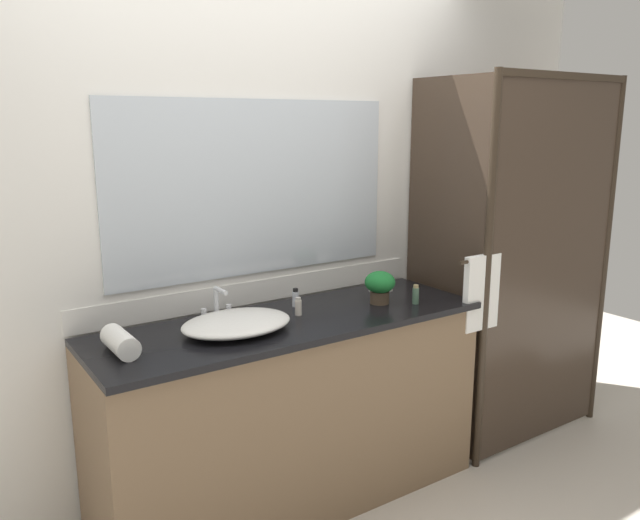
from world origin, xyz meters
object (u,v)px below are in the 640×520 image
(amenity_bottle_shampoo, at_px, (296,298))
(amenity_bottle_lotion, at_px, (298,307))
(faucet, at_px, (217,309))
(soap_dish, at_px, (381,289))
(amenity_bottle_body_wash, at_px, (416,295))
(potted_plant, at_px, (380,285))
(sink_basin, at_px, (237,323))
(rolled_towel_near_edge, at_px, (120,342))

(amenity_bottle_shampoo, bearing_deg, amenity_bottle_lotion, -116.59)
(faucet, relative_size, soap_dish, 1.70)
(amenity_bottle_body_wash, bearing_deg, amenity_bottle_shampoo, 150.73)
(amenity_bottle_lotion, height_order, amenity_bottle_shampoo, amenity_bottle_shampoo)
(potted_plant, bearing_deg, amenity_bottle_shampoo, 153.69)
(sink_basin, xyz_separation_m, amenity_bottle_shampoo, (0.39, 0.17, 0.01))
(faucet, bearing_deg, soap_dish, -2.40)
(faucet, height_order, amenity_bottle_body_wash, faucet)
(soap_dish, relative_size, amenity_bottle_shampoo, 1.13)
(sink_basin, xyz_separation_m, soap_dish, (0.90, 0.15, -0.02))
(faucet, distance_m, amenity_bottle_shampoo, 0.39)
(amenity_bottle_lotion, bearing_deg, sink_basin, -172.52)
(potted_plant, relative_size, amenity_bottle_shampoo, 1.78)
(amenity_bottle_lotion, distance_m, amenity_bottle_shampoo, 0.14)
(sink_basin, xyz_separation_m, potted_plant, (0.76, -0.01, 0.06))
(faucet, xyz_separation_m, amenity_bottle_shampoo, (0.39, -0.02, -0.01))
(soap_dish, bearing_deg, amenity_bottle_lotion, -169.24)
(sink_basin, xyz_separation_m, faucet, (0.00, 0.19, 0.01))
(amenity_bottle_lotion, bearing_deg, amenity_bottle_body_wash, -15.84)
(potted_plant, distance_m, amenity_bottle_body_wash, 0.18)
(soap_dish, height_order, amenity_bottle_lotion, amenity_bottle_lotion)
(amenity_bottle_body_wash, distance_m, rolled_towel_near_edge, 1.38)
(sink_basin, relative_size, potted_plant, 3.00)
(amenity_bottle_shampoo, bearing_deg, soap_dish, -1.57)
(amenity_bottle_shampoo, height_order, rolled_towel_near_edge, rolled_towel_near_edge)
(amenity_bottle_lotion, relative_size, amenity_bottle_shampoo, 0.93)
(potted_plant, distance_m, rolled_towel_near_edge, 1.24)
(rolled_towel_near_edge, bearing_deg, amenity_bottle_shampoo, 10.08)
(potted_plant, height_order, soap_dish, potted_plant)
(sink_basin, distance_m, faucet, 0.19)
(sink_basin, bearing_deg, potted_plant, -1.11)
(potted_plant, xyz_separation_m, amenity_bottle_body_wash, (0.14, -0.10, -0.05))
(sink_basin, relative_size, amenity_bottle_lotion, 5.73)
(potted_plant, xyz_separation_m, amenity_bottle_shampoo, (-0.37, 0.18, -0.05))
(potted_plant, relative_size, amenity_bottle_body_wash, 1.69)
(sink_basin, height_order, faucet, faucet)
(soap_dish, height_order, amenity_bottle_shampoo, amenity_bottle_shampoo)
(sink_basin, distance_m, amenity_bottle_lotion, 0.33)
(sink_basin, relative_size, soap_dish, 4.74)
(potted_plant, xyz_separation_m, soap_dish, (0.14, 0.17, -0.08))
(faucet, relative_size, amenity_bottle_lotion, 2.05)
(potted_plant, distance_m, amenity_bottle_lotion, 0.43)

